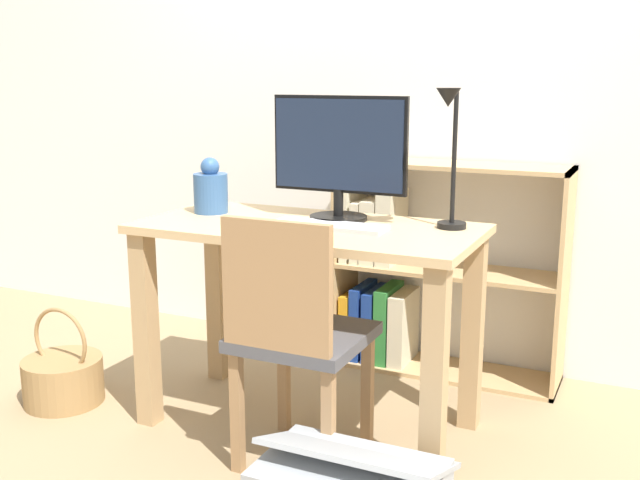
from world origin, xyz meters
The scene contains 10 objects.
ground_plane centered at (0.00, 0.00, 0.00)m, with size 10.00×10.00×0.00m, color #997F5B.
wall_back centered at (0.00, 0.88, 1.30)m, with size 8.00×0.05×2.60m.
desk centered at (0.00, 0.00, 0.59)m, with size 1.20×0.59×0.76m.
monitor centered at (0.06, 0.13, 1.01)m, with size 0.51×0.21×0.44m.
keyboard centered at (0.09, -0.02, 0.76)m, with size 0.41×0.13×0.02m.
vase centered at (-0.44, 0.05, 0.84)m, with size 0.13×0.13×0.21m.
desk_lamp centered at (0.47, 0.10, 1.05)m, with size 0.10×0.19×0.47m.
chair centered at (0.10, -0.30, 0.47)m, with size 0.40×0.40×0.86m.
bookshelf centered at (0.13, 0.70, 0.40)m, with size 0.97×0.28×0.92m.
basket centered at (-0.96, -0.24, 0.10)m, with size 0.31×0.31×0.39m.
Camera 1 is at (1.13, -2.31, 1.27)m, focal length 42.00 mm.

